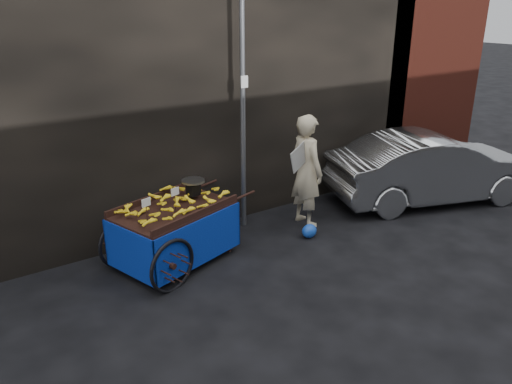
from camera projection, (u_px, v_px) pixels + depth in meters
ground at (275, 260)px, 7.30m from camera, size 80.00×80.00×0.00m
building_wall at (206, 66)px, 8.61m from camera, size 13.50×2.00×5.00m
street_pole at (243, 107)px, 7.73m from camera, size 0.12×0.10×4.00m
banana_cart at (171, 215)px, 6.97m from camera, size 2.40×1.57×1.21m
vendor at (307, 171)px, 8.18m from camera, size 0.75×0.70×1.88m
plastic_bag at (309, 231)px, 7.95m from camera, size 0.25×0.20×0.23m
parked_car at (433, 168)px, 9.28m from camera, size 4.13×2.59×1.29m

